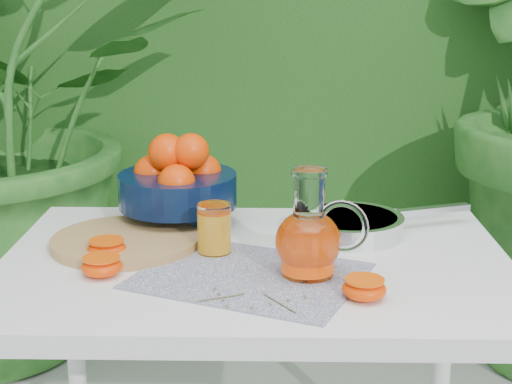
{
  "coord_description": "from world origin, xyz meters",
  "views": [
    {
      "loc": [
        0.06,
        -1.39,
        1.28
      ],
      "look_at": [
        0.03,
        0.08,
        0.88
      ],
      "focal_mm": 55.0,
      "sensor_mm": 36.0,
      "label": 1
    }
  ],
  "objects_px": {
    "cutting_board": "(126,241)",
    "saute_pan": "(351,224)",
    "white_table": "(256,297)",
    "fruit_bowl": "(178,182)",
    "juice_pitcher": "(309,239)"
  },
  "relations": [
    {
      "from": "white_table",
      "to": "cutting_board",
      "type": "bearing_deg",
      "value": 165.28
    },
    {
      "from": "white_table",
      "to": "fruit_bowl",
      "type": "xyz_separation_m",
      "value": [
        -0.18,
        0.23,
        0.18
      ]
    },
    {
      "from": "fruit_bowl",
      "to": "saute_pan",
      "type": "xyz_separation_m",
      "value": [
        0.38,
        -0.08,
        -0.07
      ]
    },
    {
      "from": "white_table",
      "to": "juice_pitcher",
      "type": "distance_m",
      "value": 0.21
    },
    {
      "from": "white_table",
      "to": "cutting_board",
      "type": "xyz_separation_m",
      "value": [
        -0.27,
        0.07,
        0.09
      ]
    },
    {
      "from": "cutting_board",
      "to": "fruit_bowl",
      "type": "bearing_deg",
      "value": 59.76
    },
    {
      "from": "cutting_board",
      "to": "white_table",
      "type": "bearing_deg",
      "value": -14.72
    },
    {
      "from": "cutting_board",
      "to": "fruit_bowl",
      "type": "height_order",
      "value": "fruit_bowl"
    },
    {
      "from": "cutting_board",
      "to": "saute_pan",
      "type": "xyz_separation_m",
      "value": [
        0.47,
        0.08,
        0.01
      ]
    },
    {
      "from": "white_table",
      "to": "juice_pitcher",
      "type": "relative_size",
      "value": 5.0
    },
    {
      "from": "cutting_board",
      "to": "saute_pan",
      "type": "relative_size",
      "value": 0.71
    },
    {
      "from": "white_table",
      "to": "fruit_bowl",
      "type": "relative_size",
      "value": 3.52
    },
    {
      "from": "white_table",
      "to": "cutting_board",
      "type": "relative_size",
      "value": 3.28
    },
    {
      "from": "cutting_board",
      "to": "juice_pitcher",
      "type": "bearing_deg",
      "value": -23.84
    },
    {
      "from": "cutting_board",
      "to": "juice_pitcher",
      "type": "distance_m",
      "value": 0.41
    }
  ]
}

